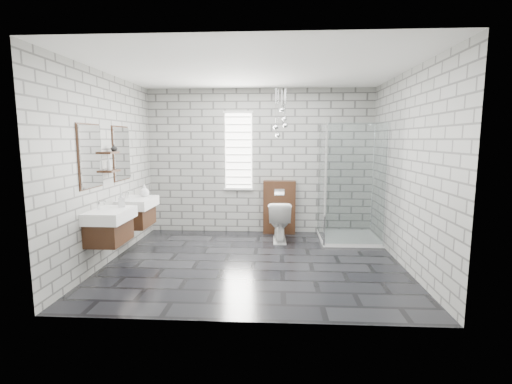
# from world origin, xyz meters

# --- Properties ---
(floor) EXTENTS (4.20, 3.60, 0.02)m
(floor) POSITION_xyz_m (0.00, 0.00, -0.01)
(floor) COLOR black
(floor) RESTS_ON ground
(ceiling) EXTENTS (4.20, 3.60, 0.02)m
(ceiling) POSITION_xyz_m (0.00, 0.00, 2.71)
(ceiling) COLOR white
(ceiling) RESTS_ON wall_back
(wall_back) EXTENTS (4.20, 0.02, 2.70)m
(wall_back) POSITION_xyz_m (0.00, 1.81, 1.35)
(wall_back) COLOR #9A9A95
(wall_back) RESTS_ON floor
(wall_front) EXTENTS (4.20, 0.02, 2.70)m
(wall_front) POSITION_xyz_m (0.00, -1.81, 1.35)
(wall_front) COLOR #9A9A95
(wall_front) RESTS_ON floor
(wall_left) EXTENTS (0.02, 3.60, 2.70)m
(wall_left) POSITION_xyz_m (-2.11, 0.00, 1.35)
(wall_left) COLOR #9A9A95
(wall_left) RESTS_ON floor
(wall_right) EXTENTS (0.02, 3.60, 2.70)m
(wall_right) POSITION_xyz_m (2.11, 0.00, 1.35)
(wall_right) COLOR #9A9A95
(wall_right) RESTS_ON floor
(vanity_left) EXTENTS (0.47, 0.70, 1.57)m
(vanity_left) POSITION_xyz_m (-1.91, -0.52, 0.76)
(vanity_left) COLOR #3C2112
(vanity_left) RESTS_ON wall_left
(vanity_right) EXTENTS (0.47, 0.70, 1.57)m
(vanity_right) POSITION_xyz_m (-1.91, 0.45, 0.76)
(vanity_right) COLOR #3C2112
(vanity_right) RESTS_ON wall_left
(shelf_lower) EXTENTS (0.14, 0.30, 0.03)m
(shelf_lower) POSITION_xyz_m (-2.03, -0.05, 1.32)
(shelf_lower) COLOR #3C2112
(shelf_lower) RESTS_ON wall_left
(shelf_upper) EXTENTS (0.14, 0.30, 0.03)m
(shelf_upper) POSITION_xyz_m (-2.03, -0.05, 1.58)
(shelf_upper) COLOR #3C2112
(shelf_upper) RESTS_ON wall_left
(window) EXTENTS (0.56, 0.05, 1.48)m
(window) POSITION_xyz_m (-0.40, 1.78, 1.55)
(window) COLOR white
(window) RESTS_ON wall_back
(cistern_panel) EXTENTS (0.60, 0.20, 1.00)m
(cistern_panel) POSITION_xyz_m (0.37, 1.70, 0.50)
(cistern_panel) COLOR #3C2112
(cistern_panel) RESTS_ON floor
(flush_plate) EXTENTS (0.18, 0.01, 0.12)m
(flush_plate) POSITION_xyz_m (0.37, 1.60, 0.80)
(flush_plate) COLOR silver
(flush_plate) RESTS_ON cistern_panel
(shower_enclosure) EXTENTS (1.00, 1.00, 2.03)m
(shower_enclosure) POSITION_xyz_m (1.50, 1.18, 0.50)
(shower_enclosure) COLOR white
(shower_enclosure) RESTS_ON floor
(pendant_cluster) EXTENTS (0.26, 0.22, 0.91)m
(pendant_cluster) POSITION_xyz_m (0.39, 1.40, 2.05)
(pendant_cluster) COLOR silver
(pendant_cluster) RESTS_ON ceiling
(toilet) EXTENTS (0.41, 0.70, 0.70)m
(toilet) POSITION_xyz_m (0.37, 1.17, 0.35)
(toilet) COLOR white
(toilet) RESTS_ON floor
(soap_bottle_a) EXTENTS (0.12, 0.12, 0.20)m
(soap_bottle_a) POSITION_xyz_m (-1.79, -0.32, 0.95)
(soap_bottle_a) COLOR #B2B2B2
(soap_bottle_a) RESTS_ON vanity_left
(soap_bottle_b) EXTENTS (0.17, 0.17, 0.19)m
(soap_bottle_b) POSITION_xyz_m (-1.81, 0.63, 0.94)
(soap_bottle_b) COLOR #B2B2B2
(soap_bottle_b) RESTS_ON vanity_right
(soap_bottle_c) EXTENTS (0.08, 0.08, 0.18)m
(soap_bottle_c) POSITION_xyz_m (-2.02, -0.14, 1.42)
(soap_bottle_c) COLOR #B2B2B2
(soap_bottle_c) RESTS_ON shelf_lower
(vase) EXTENTS (0.10, 0.10, 0.10)m
(vase) POSITION_xyz_m (-2.02, 0.05, 1.64)
(vase) COLOR #B2B2B2
(vase) RESTS_ON shelf_upper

